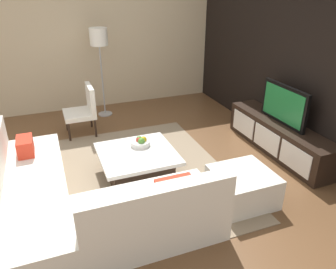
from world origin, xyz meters
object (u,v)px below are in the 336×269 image
Objects in this scene: television at (284,105)px; ottoman at (242,187)px; floor_lamp at (99,42)px; media_console at (279,137)px; accent_chair_near at (84,107)px; sectional_couch at (69,201)px; fruit_bowl at (140,142)px; coffee_table at (138,163)px.

ottoman is at bearing -54.03° from television.
floor_lamp reaches higher than ottoman.
media_console is 3.30m from accent_chair_near.
accent_chair_near is 1.24× the size of ottoman.
accent_chair_near is 1.33m from floor_lamp.
fruit_bowl is (-0.81, 1.08, 0.16)m from sectional_couch.
television is 0.56× the size of floor_lamp.
accent_chair_near is (-2.34, 0.52, 0.21)m from sectional_couch.
ottoman reaches higher than coffee_table.
floor_lamp is (-2.58, -2.27, 0.66)m from television.
floor_lamp is (-3.11, 1.01, 1.18)m from sectional_couch.
floor_lamp reaches higher than accent_chair_near.
ottoman is (0.91, -1.25, -0.60)m from television.
television is 2.37m from coffee_table.
sectional_couch is at bearing -53.24° from fruit_bowl.
fruit_bowl is (-0.18, 0.10, 0.23)m from coffee_table.
accent_chair_near reaches higher than media_console.
media_console is at bearing 125.98° from ottoman.
accent_chair_near is at bearing -123.31° from television.
coffee_table is at bearing -0.70° from floor_lamp.
floor_lamp reaches higher than sectional_couch.
fruit_bowl is at bearing 126.76° from sectional_couch.
television is at bearing 41.34° from floor_lamp.
television reaches higher than media_console.
media_console is at bearing -90.00° from television.
media_console is 2.06× the size of coffee_table.
sectional_couch is 2.90× the size of accent_chair_near.
media_console is 7.54× the size of fruit_bowl.
television is at bearing 45.46° from accent_chair_near.
accent_chair_near reaches higher than fruit_bowl.
accent_chair_near reaches higher than sectional_couch.
television reaches higher than fruit_bowl.
coffee_table is 2.78m from floor_lamp.
sectional_couch is at bearing -17.98° from floor_lamp.
television is 1.65m from ottoman.
accent_chair_near is at bearing -165.11° from coffee_table.
fruit_bowl is (-0.28, -2.19, 0.18)m from media_console.
television reaches higher than ottoman.
ottoman is (0.91, -1.25, -0.05)m from media_console.
media_console is 0.55m from television.
floor_lamp is at bearing 136.60° from accent_chair_near.
media_console is 2.30m from coffee_table.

